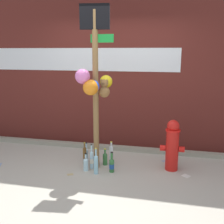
% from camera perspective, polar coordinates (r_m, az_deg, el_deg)
% --- Properties ---
extents(ground_plane, '(14.00, 14.00, 0.00)m').
position_cam_1_polar(ground_plane, '(4.21, -4.05, -13.82)').
color(ground_plane, '#ADA899').
extents(building_wall, '(10.00, 0.21, 3.74)m').
position_cam_1_polar(building_wall, '(5.40, 0.82, 12.55)').
color(building_wall, '#561E19').
rests_on(building_wall, ground_plane).
extents(curb_strip, '(8.00, 0.12, 0.08)m').
position_cam_1_polar(curb_strip, '(5.37, -0.02, -7.37)').
color(curb_strip, gray).
rests_on(curb_strip, ground_plane).
extents(memorial_post, '(0.56, 0.53, 2.54)m').
position_cam_1_polar(memorial_post, '(4.21, -3.61, 7.56)').
color(memorial_post, olive).
rests_on(memorial_post, ground_plane).
extents(fire_hydrant, '(0.38, 0.23, 0.82)m').
position_cam_1_polar(fire_hydrant, '(4.48, 12.38, -6.67)').
color(fire_hydrant, red).
rests_on(fire_hydrant, ground_plane).
extents(bottle_0, '(0.06, 0.06, 0.39)m').
position_cam_1_polar(bottle_0, '(4.68, -5.67, -8.85)').
color(bottle_0, brown).
rests_on(bottle_0, ground_plane).
extents(bottle_1, '(0.06, 0.06, 0.34)m').
position_cam_1_polar(bottle_1, '(4.81, -5.29, -8.61)').
color(bottle_1, '#B2DBEA').
rests_on(bottle_1, ground_plane).
extents(bottle_2, '(0.08, 0.08, 0.29)m').
position_cam_1_polar(bottle_2, '(4.47, -5.44, -10.61)').
color(bottle_2, '#B2DBEA').
rests_on(bottle_2, ground_plane).
extents(bottle_3, '(0.06, 0.06, 0.41)m').
position_cam_1_polar(bottle_3, '(4.53, -4.24, -9.76)').
color(bottle_3, '#B2DBEA').
rests_on(bottle_3, ground_plane).
extents(bottle_4, '(0.07, 0.07, 0.38)m').
position_cam_1_polar(bottle_4, '(4.70, -0.17, -8.62)').
color(bottle_4, silver).
rests_on(bottle_4, ground_plane).
extents(bottle_5, '(0.07, 0.07, 0.42)m').
position_cam_1_polar(bottle_5, '(4.33, -3.33, -10.64)').
color(bottle_5, '#93CCE0').
rests_on(bottle_5, ground_plane).
extents(bottle_6, '(0.08, 0.08, 0.28)m').
position_cam_1_polar(bottle_6, '(4.66, -1.44, -9.54)').
color(bottle_6, '#337038').
rests_on(bottle_6, ground_plane).
extents(bottle_7, '(0.08, 0.08, 0.33)m').
position_cam_1_polar(bottle_7, '(4.40, -0.06, -10.84)').
color(bottle_7, '#337038').
rests_on(bottle_7, ground_plane).
extents(bottle_8, '(0.07, 0.07, 0.34)m').
position_cam_1_polar(bottle_8, '(4.65, -3.41, -9.46)').
color(bottle_8, silver).
rests_on(bottle_8, ground_plane).
extents(litter_0, '(0.11, 0.10, 0.01)m').
position_cam_1_polar(litter_0, '(4.41, -8.64, -12.64)').
color(litter_0, tan).
rests_on(litter_0, ground_plane).
extents(litter_1, '(0.11, 0.10, 0.01)m').
position_cam_1_polar(litter_1, '(4.93, 10.77, -9.92)').
color(litter_1, '#8C99B2').
rests_on(litter_1, ground_plane).
extents(litter_3, '(0.15, 0.15, 0.01)m').
position_cam_1_polar(litter_3, '(4.46, 15.07, -12.63)').
color(litter_3, silver).
rests_on(litter_3, ground_plane).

